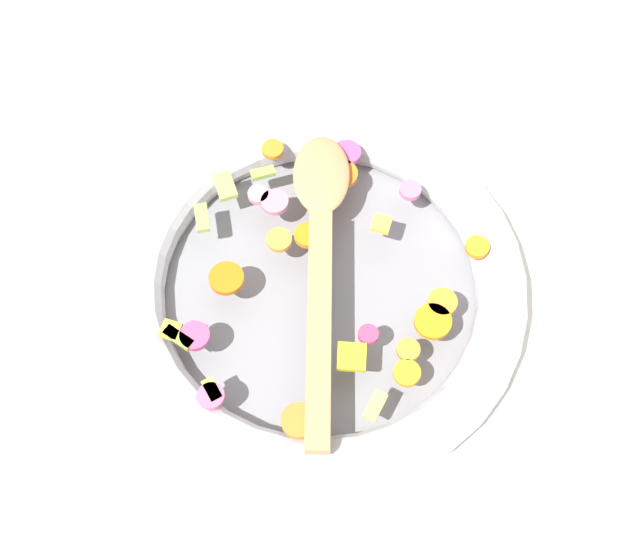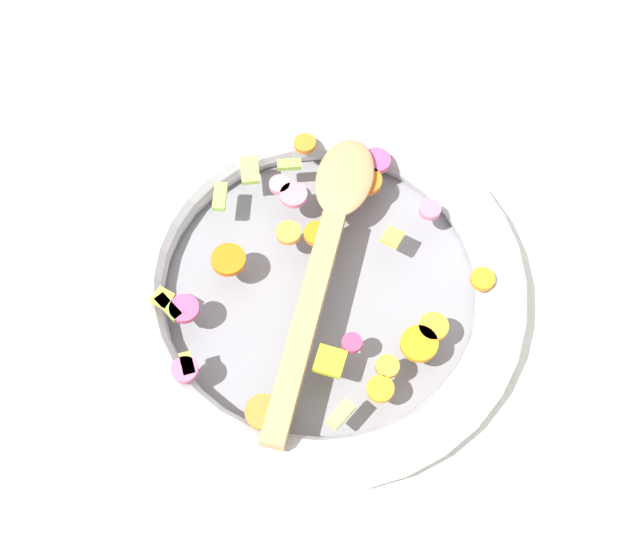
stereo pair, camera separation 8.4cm
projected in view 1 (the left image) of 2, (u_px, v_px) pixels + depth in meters
name	position (u px, v px, depth m)	size (l,w,h in m)	color
ground_plane	(320.00, 297.00, 0.88)	(4.00, 4.00, 0.00)	silver
skillet	(320.00, 287.00, 0.86)	(0.40, 0.40, 0.05)	slate
chopped_vegetables	(317.00, 274.00, 0.84)	(0.32, 0.30, 0.01)	orange
wooden_spoon	(320.00, 247.00, 0.84)	(0.22, 0.28, 0.01)	#A87F51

